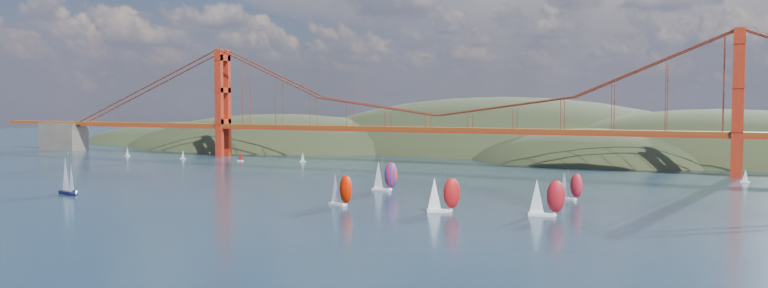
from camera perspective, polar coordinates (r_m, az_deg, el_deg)
ground at (r=181.87m, az=-18.39°, el=-5.72°), size 1200.00×1200.00×0.00m
headlands at (r=415.01m, az=15.18°, el=-2.50°), size 725.00×225.00×96.00m
bridge at (r=332.71m, az=3.89°, el=3.95°), size 552.00×12.00×55.00m
sloop_navy at (r=244.40m, az=-22.99°, el=-2.23°), size 8.74×6.07×12.94m
racer_0 at (r=200.15m, az=-3.36°, el=-3.46°), size 8.56×5.43×9.57m
racer_1 at (r=189.10m, az=4.49°, el=-3.82°), size 8.61×6.84×9.81m
racer_2 at (r=185.88m, az=12.22°, el=-3.96°), size 8.96×4.57×10.06m
racer_3 at (r=218.49m, az=13.98°, el=-3.09°), size 7.84×4.96×8.76m
racer_rwb at (r=233.62m, az=0.03°, el=-2.41°), size 9.18×4.26×10.37m
distant_boat_0 at (r=410.91m, az=-18.97°, el=-0.53°), size 3.00×2.00×4.70m
distant_boat_1 at (r=380.25m, az=-15.07°, el=-0.75°), size 3.00×2.00×4.70m
distant_boat_2 at (r=360.06m, az=-10.90°, el=-0.91°), size 3.00×2.00×4.70m
distant_boat_3 at (r=350.58m, az=-6.21°, el=-0.98°), size 3.00×2.00×4.70m
distant_boat_4 at (r=286.15m, az=25.83°, el=-2.21°), size 3.00×2.00×4.70m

